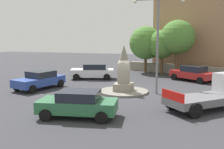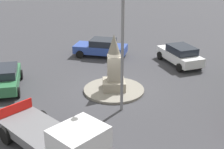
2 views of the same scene
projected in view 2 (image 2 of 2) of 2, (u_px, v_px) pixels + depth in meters
ground_plane at (114, 91)px, 19.19m from camera, size 80.00×80.00×0.00m
traffic_island at (114, 90)px, 19.16m from camera, size 3.80×3.80×0.15m
monument at (114, 67)px, 18.58m from camera, size 1.36×1.36×3.51m
streetlamp at (123, 30)px, 15.22m from camera, size 3.73×0.28×7.29m
car_green_near_island at (3, 78)px, 19.19m from camera, size 4.41×2.54×1.47m
car_blue_parked_right at (101, 47)px, 25.30m from camera, size 3.06×4.64×1.47m
car_white_passing at (180, 55)px, 23.43m from camera, size 4.55×2.85×1.52m
truck_white_far_side at (60, 140)px, 12.50m from camera, size 5.44×5.21×2.03m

